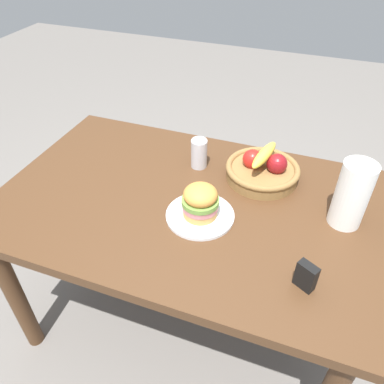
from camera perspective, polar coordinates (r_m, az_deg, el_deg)
name	(u,v)px	position (r m, az deg, el deg)	size (l,w,h in m)	color
ground_plane	(187,314)	(1.98, -0.70, -17.94)	(8.00, 8.00, 0.00)	slate
dining_table	(186,219)	(1.47, -0.90, -4.09)	(1.40, 0.90, 0.75)	#4C301C
plate	(200,215)	(1.33, 1.22, -3.54)	(0.24, 0.24, 0.01)	white
sandwich	(200,201)	(1.29, 1.26, -1.37)	(0.13, 0.13, 0.12)	tan
soda_can	(199,153)	(1.54, 1.07, 5.87)	(0.07, 0.07, 0.13)	silver
fruit_basket	(263,169)	(1.51, 10.63, 3.39)	(0.29, 0.29, 0.14)	olive
paper_towel_roll	(352,195)	(1.34, 22.99, -0.39)	(0.11, 0.11, 0.24)	white
napkin_holder	(306,276)	(1.15, 16.84, -12.07)	(0.06, 0.03, 0.09)	black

